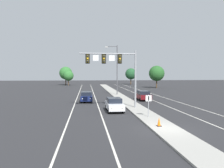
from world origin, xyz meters
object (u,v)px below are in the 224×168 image
at_px(street_lamp_median, 116,67).
at_px(tree_far_right_b, 157,73).
at_px(car_oncoming_white, 114,104).
at_px(median_sign_post, 149,102).
at_px(tree_far_right_a, 131,74).
at_px(tree_far_left_b, 68,76).
at_px(car_oncoming_navy, 87,97).
at_px(car_receding_darkred, 143,95).
at_px(traffic_cone_median_nose, 159,122).
at_px(tree_far_left_a, 66,73).
at_px(overhead_signal_mast, 116,65).

bearing_deg(street_lamp_median, tree_far_right_b, 55.06).
relative_size(street_lamp_median, car_oncoming_white, 2.23).
xyz_separation_m(street_lamp_median, car_oncoming_white, (-2.75, -20.13, -4.97)).
relative_size(median_sign_post, car_oncoming_white, 0.49).
bearing_deg(street_lamp_median, car_oncoming_white, -97.77).
xyz_separation_m(tree_far_right_a, tree_far_left_b, (-24.28, -4.49, -0.63)).
bearing_deg(tree_far_right_b, car_oncoming_navy, -123.23).
xyz_separation_m(car_receding_darkred, tree_far_right_a, (8.28, 53.92, 3.42)).
height_order(car_oncoming_navy, traffic_cone_median_nose, car_oncoming_navy).
relative_size(car_oncoming_white, tree_far_left_a, 0.65).
height_order(overhead_signal_mast, tree_far_left_b, overhead_signal_mast).
distance_m(car_receding_darkred, tree_far_right_a, 54.66).
distance_m(tree_far_right_a, tree_far_left_b, 24.70).
distance_m(car_oncoming_white, tree_far_left_b, 60.97).
xyz_separation_m(overhead_signal_mast, tree_far_right_b, (17.57, 40.07, -1.05)).
xyz_separation_m(car_oncoming_navy, tree_far_right_a, (17.63, 55.10, 3.42)).
height_order(overhead_signal_mast, tree_far_left_a, overhead_signal_mast).
height_order(car_receding_darkred, tree_far_right_b, tree_far_right_b).
height_order(car_receding_darkred, tree_far_right_a, tree_far_right_a).
xyz_separation_m(median_sign_post, traffic_cone_median_nose, (-0.24, -4.18, -1.08)).
bearing_deg(median_sign_post, car_receding_darkred, 78.22).
distance_m(median_sign_post, car_receding_darkred, 15.64).
distance_m(tree_far_right_b, tree_far_left_b, 33.30).
xyz_separation_m(tree_far_left_a, tree_far_left_b, (1.13, -2.07, -0.94)).
bearing_deg(street_lamp_median, median_sign_post, -89.69).
relative_size(overhead_signal_mast, car_oncoming_white, 1.60).
bearing_deg(tree_far_right_b, car_receding_darkred, -110.85).
distance_m(traffic_cone_median_nose, tree_far_right_b, 53.17).
bearing_deg(traffic_cone_median_nose, tree_far_left_b, 100.34).
bearing_deg(tree_far_right_a, median_sign_post, -99.41).
distance_m(traffic_cone_median_nose, tree_far_right_a, 74.41).
bearing_deg(street_lamp_median, tree_far_left_a, 108.18).
relative_size(overhead_signal_mast, tree_far_right_a, 1.11).
bearing_deg(tree_far_left_b, tree_far_right_a, 10.48).
xyz_separation_m(street_lamp_median, tree_far_left_b, (-12.67, 39.96, -2.18)).
xyz_separation_m(traffic_cone_median_nose, tree_far_right_a, (11.71, 73.39, 3.73)).
bearing_deg(car_oncoming_navy, median_sign_post, -66.43).
height_order(median_sign_post, traffic_cone_median_nose, median_sign_post).
relative_size(overhead_signal_mast, median_sign_post, 3.27).
height_order(median_sign_post, tree_far_left_b, tree_far_left_b).
bearing_deg(car_oncoming_navy, traffic_cone_median_nose, -72.06).
xyz_separation_m(traffic_cone_median_nose, tree_far_left_a, (-13.70, 70.97, 4.04)).
bearing_deg(car_oncoming_white, car_receding_darkred, 60.34).
bearing_deg(car_oncoming_white, tree_far_right_b, 66.79).
height_order(overhead_signal_mast, car_oncoming_white, overhead_signal_mast).
xyz_separation_m(overhead_signal_mast, median_sign_post, (2.46, -6.51, -3.91)).
bearing_deg(traffic_cone_median_nose, overhead_signal_mast, 101.78).
height_order(traffic_cone_median_nose, tree_far_right_b, tree_far_right_b).
height_order(overhead_signal_mast, tree_far_right_b, overhead_signal_mast).
distance_m(overhead_signal_mast, tree_far_left_b, 59.16).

